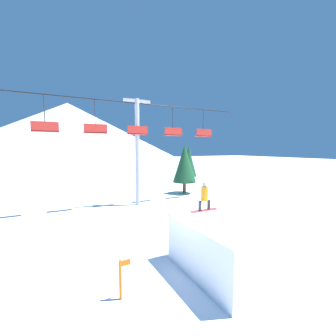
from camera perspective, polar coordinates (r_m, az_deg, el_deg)
The scene contains 8 objects.
ground_plane at distance 10.64m, azimuth 7.51°, elevation -23.38°, with size 220.00×220.00×0.00m, color white.
mountain_ridge at distance 84.55m, azimuth -24.01°, elevation 8.06°, with size 81.04×81.04×20.25m.
snow_ramp at distance 9.97m, azimuth 14.37°, elevation -18.87°, with size 3.09×4.15×2.08m.
snowboarder at distance 10.87m, azimuth 9.27°, elevation -7.07°, with size 1.48×0.33×1.40m.
chairlift at distance 19.88m, azimuth -7.76°, elevation 7.00°, with size 20.71×0.44×9.31m.
pine_tree_near at distance 25.03m, azimuth 4.22°, elevation 1.18°, with size 2.60×2.60×5.49m.
pine_tree_far at distance 33.46m, azimuth 5.27°, elevation 1.78°, with size 2.42×2.42×5.47m.
trail_marker at distance 8.48m, azimuth -11.87°, elevation -25.73°, with size 0.41×0.10×1.36m.
Camera 1 is at (-5.41, -7.63, 5.06)m, focal length 24.00 mm.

